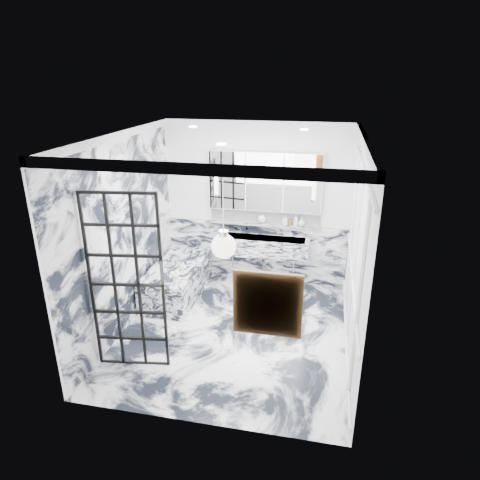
% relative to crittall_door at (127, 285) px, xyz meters
% --- Properties ---
extents(floor, '(3.60, 3.60, 0.00)m').
position_rel_crittall_door_xyz_m(floor, '(1.10, 0.99, -1.14)').
color(floor, silver).
rests_on(floor, ground).
extents(ceiling, '(3.60, 3.60, 0.00)m').
position_rel_crittall_door_xyz_m(ceiling, '(1.10, 0.99, 1.66)').
color(ceiling, white).
rests_on(ceiling, wall_back).
extents(wall_back, '(3.60, 0.00, 3.60)m').
position_rel_crittall_door_xyz_m(wall_back, '(1.10, 2.79, 0.26)').
color(wall_back, white).
rests_on(wall_back, floor).
extents(wall_front, '(3.60, 0.00, 3.60)m').
position_rel_crittall_door_xyz_m(wall_front, '(1.10, -0.81, 0.26)').
color(wall_front, white).
rests_on(wall_front, floor).
extents(wall_left, '(0.00, 3.60, 3.60)m').
position_rel_crittall_door_xyz_m(wall_left, '(-0.50, 0.99, 0.26)').
color(wall_left, white).
rests_on(wall_left, floor).
extents(wall_right, '(0.00, 3.60, 3.60)m').
position_rel_crittall_door_xyz_m(wall_right, '(2.70, 0.99, 0.26)').
color(wall_right, white).
rests_on(wall_right, floor).
extents(marble_clad_back, '(3.18, 0.05, 1.05)m').
position_rel_crittall_door_xyz_m(marble_clad_back, '(1.10, 2.76, -0.61)').
color(marble_clad_back, silver).
rests_on(marble_clad_back, floor).
extents(marble_clad_left, '(0.02, 3.56, 2.68)m').
position_rel_crittall_door_xyz_m(marble_clad_left, '(-0.48, 0.99, 0.20)').
color(marble_clad_left, silver).
rests_on(marble_clad_left, floor).
extents(panel_molding, '(0.03, 3.40, 2.30)m').
position_rel_crittall_door_xyz_m(panel_molding, '(2.68, 0.99, 0.16)').
color(panel_molding, white).
rests_on(panel_molding, floor).
extents(soap_bottle_a, '(0.10, 0.10, 0.20)m').
position_rel_crittall_door_xyz_m(soap_bottle_a, '(1.80, 2.70, 0.05)').
color(soap_bottle_a, '#8C5919').
rests_on(soap_bottle_a, ledge).
extents(soap_bottle_b, '(0.10, 0.10, 0.18)m').
position_rel_crittall_door_xyz_m(soap_bottle_b, '(1.63, 2.70, 0.04)').
color(soap_bottle_b, '#4C4C51').
rests_on(soap_bottle_b, ledge).
extents(soap_bottle_c, '(0.13, 0.13, 0.15)m').
position_rel_crittall_door_xyz_m(soap_bottle_c, '(1.90, 2.70, 0.02)').
color(soap_bottle_c, silver).
rests_on(soap_bottle_c, ledge).
extents(face_pot, '(0.14, 0.14, 0.14)m').
position_rel_crittall_door_xyz_m(face_pot, '(1.22, 2.70, 0.03)').
color(face_pot, white).
rests_on(face_pot, ledge).
extents(amber_bottle, '(0.04, 0.04, 0.10)m').
position_rel_crittall_door_xyz_m(amber_bottle, '(1.71, 2.70, 0.00)').
color(amber_bottle, '#8C5919').
rests_on(amber_bottle, ledge).
extents(flower_vase, '(0.08, 0.08, 0.12)m').
position_rel_crittall_door_xyz_m(flower_vase, '(0.18, 1.16, -0.53)').
color(flower_vase, silver).
rests_on(flower_vase, bathtub).
extents(crittall_door, '(0.88, 0.16, 2.28)m').
position_rel_crittall_door_xyz_m(crittall_door, '(0.00, 0.00, 0.00)').
color(crittall_door, black).
rests_on(crittall_door, floor).
extents(artwork, '(0.55, 0.05, 0.55)m').
position_rel_crittall_door_xyz_m(artwork, '(1.81, -0.77, 0.38)').
color(artwork, '#DA4916').
rests_on(artwork, wall_front).
extents(pendant_light, '(0.26, 0.26, 0.26)m').
position_rel_crittall_door_xyz_m(pendant_light, '(1.28, -0.28, 0.72)').
color(pendant_light, white).
rests_on(pendant_light, ceiling).
extents(trough_sink, '(1.60, 0.45, 0.30)m').
position_rel_crittall_door_xyz_m(trough_sink, '(1.25, 2.54, -0.41)').
color(trough_sink, silver).
rests_on(trough_sink, wall_back).
extents(ledge, '(1.90, 0.14, 0.04)m').
position_rel_crittall_door_xyz_m(ledge, '(1.25, 2.71, -0.07)').
color(ledge, silver).
rests_on(ledge, wall_back).
extents(subway_tile, '(1.90, 0.03, 0.23)m').
position_rel_crittall_door_xyz_m(subway_tile, '(1.25, 2.77, 0.07)').
color(subway_tile, white).
rests_on(subway_tile, wall_back).
extents(mirror_cabinet, '(1.90, 0.16, 1.00)m').
position_rel_crittall_door_xyz_m(mirror_cabinet, '(1.25, 2.71, 0.68)').
color(mirror_cabinet, white).
rests_on(mirror_cabinet, wall_back).
extents(sconce_left, '(0.07, 0.07, 0.40)m').
position_rel_crittall_door_xyz_m(sconce_left, '(0.43, 2.62, 0.64)').
color(sconce_left, white).
rests_on(sconce_left, mirror_cabinet).
extents(sconce_right, '(0.07, 0.07, 0.40)m').
position_rel_crittall_door_xyz_m(sconce_right, '(2.07, 2.62, 0.64)').
color(sconce_right, white).
rests_on(sconce_right, mirror_cabinet).
extents(bathtub, '(0.75, 1.65, 0.55)m').
position_rel_crittall_door_xyz_m(bathtub, '(-0.07, 1.88, -0.86)').
color(bathtub, silver).
rests_on(bathtub, floor).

